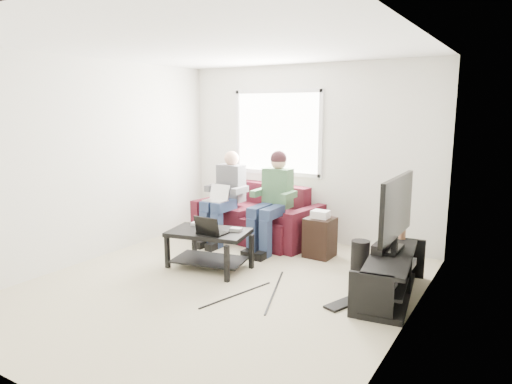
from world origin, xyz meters
TOP-DOWN VIEW (x-y plane):
  - floor at (0.00, 0.00)m, footprint 4.50×4.50m
  - ceiling at (0.00, 0.00)m, footprint 4.50×4.50m
  - wall_back at (0.00, 2.25)m, footprint 4.50×0.00m
  - wall_front at (0.00, -2.25)m, footprint 4.50×0.00m
  - wall_left at (-2.00, 0.00)m, footprint 0.00×4.50m
  - wall_right at (2.00, 0.00)m, footprint 0.00×4.50m
  - window at (-0.50, 2.23)m, footprint 1.48×0.04m
  - sofa at (-0.58, 1.82)m, footprint 1.87×1.03m
  - person_left at (-0.98, 1.52)m, footprint 0.40×0.70m
  - person_right at (-0.18, 1.54)m, footprint 0.40×0.71m
  - laptop_silver at (-0.98, 1.29)m, footprint 0.37×0.30m
  - coffee_table at (-0.46, 0.43)m, footprint 1.07×0.79m
  - laptop_black at (-0.34, 0.35)m, footprint 0.38×0.30m
  - controller_a at (-0.74, 0.55)m, footprint 0.15×0.10m
  - controller_b at (-0.56, 0.61)m, footprint 0.15×0.11m
  - controller_c at (-0.16, 0.58)m, footprint 0.15×0.11m
  - tv_stand at (1.70, 0.74)m, footprint 0.61×1.45m
  - tv at (1.70, 0.84)m, footprint 0.12×1.10m
  - soundbar at (1.58, 0.84)m, footprint 0.12×0.50m
  - drink_cup at (1.65, 1.37)m, footprint 0.08×0.08m
  - console_white at (1.70, 0.34)m, footprint 0.30×0.22m
  - console_grey at (1.70, 1.04)m, footprint 0.34×0.26m
  - console_black at (1.70, 0.69)m, footprint 0.38×0.30m
  - subwoofer at (1.28, 0.99)m, footprint 0.21×0.21m
  - keyboard_floor at (1.37, 0.28)m, footprint 0.30×0.49m
  - end_table at (0.53, 1.56)m, footprint 0.36×0.36m

SIDE VIEW (x-z plane):
  - floor at x=0.00m, z-range 0.00..0.00m
  - keyboard_floor at x=1.37m, z-range 0.00..0.03m
  - tv_stand at x=1.70m, z-range -0.02..0.44m
  - subwoofer at x=1.28m, z-range 0.00..0.48m
  - console_white at x=1.70m, z-range 0.25..0.31m
  - console_black at x=1.70m, z-range 0.25..0.32m
  - end_table at x=0.53m, z-range -0.03..0.60m
  - console_grey at x=1.70m, z-range 0.25..0.33m
  - sofa at x=-0.58m, z-range -0.10..0.72m
  - coffee_table at x=-0.46m, z-range 0.12..0.60m
  - controller_a at x=-0.74m, z-range 0.48..0.52m
  - controller_b at x=-0.56m, z-range 0.48..0.52m
  - controller_c at x=-0.16m, z-range 0.48..0.52m
  - soundbar at x=1.58m, z-range 0.46..0.56m
  - drink_cup at x=1.65m, z-range 0.46..0.58m
  - laptop_black at x=-0.34m, z-range 0.48..0.72m
  - laptop_silver at x=-0.98m, z-range 0.59..0.83m
  - person_left at x=-0.98m, z-range 0.06..1.40m
  - person_right at x=-0.18m, z-range 0.10..1.48m
  - tv at x=1.70m, z-range 0.52..1.33m
  - wall_back at x=0.00m, z-range -0.95..3.55m
  - wall_front at x=0.00m, z-range -0.95..3.55m
  - wall_left at x=-2.00m, z-range -0.95..3.55m
  - wall_right at x=2.00m, z-range -0.95..3.55m
  - window at x=-0.50m, z-range 0.96..2.24m
  - ceiling at x=0.00m, z-range 2.60..2.60m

